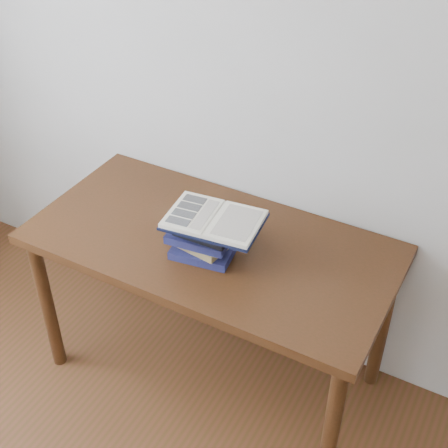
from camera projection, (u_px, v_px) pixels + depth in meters
The scene contains 3 objects.
desk at pixel (211, 259), 2.50m from camera, with size 1.44×0.72×0.77m.
book_stack at pixel (203, 236), 2.34m from camera, with size 0.26×0.20×0.16m.
open_book at pixel (214, 220), 2.27m from camera, with size 0.37×0.28×0.03m.
Camera 1 is at (0.94, -0.26, 2.30)m, focal length 50.00 mm.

